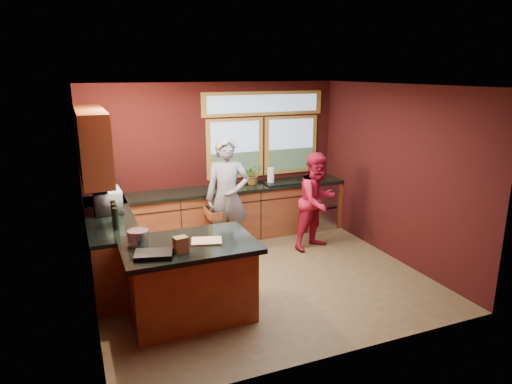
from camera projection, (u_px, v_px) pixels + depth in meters
floor at (260, 278)px, 6.55m from camera, size 4.50×4.50×0.00m
room_shell at (211, 154)px, 6.16m from camera, size 4.52×4.02×2.71m
back_counter at (233, 213)px, 8.02m from camera, size 4.50×0.64×0.93m
left_counter at (111, 246)px, 6.48m from camera, size 0.64×2.30×0.93m
island at (190, 279)px, 5.42m from camera, size 1.55×1.05×0.95m
person_grey at (227, 198)px, 7.19m from camera, size 0.80×0.65×1.89m
person_red at (317, 201)px, 7.49m from camera, size 0.93×0.82×1.62m
microwave at (108, 200)px, 6.52m from camera, size 0.39×0.57×0.32m
potted_plant at (253, 175)px, 8.05m from camera, size 0.32×0.27×0.35m
paper_towel at (271, 176)px, 8.13m from camera, size 0.12×0.12×0.28m
cutting_board at (207, 241)px, 5.33m from camera, size 0.41×0.34×0.02m
stock_pot at (138, 238)px, 5.21m from camera, size 0.24×0.24×0.18m
paper_bag at (181, 245)px, 5.00m from camera, size 0.17×0.14×0.18m
black_tray at (154, 254)px, 4.91m from camera, size 0.46×0.37×0.05m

